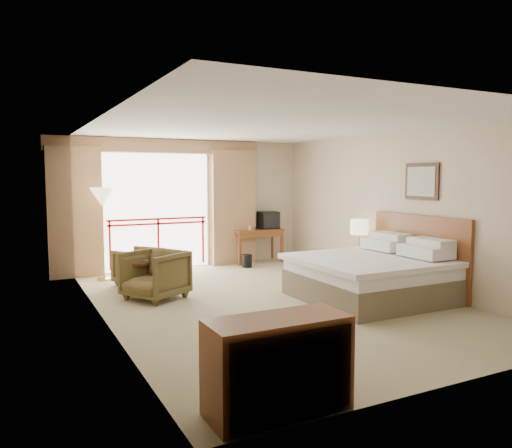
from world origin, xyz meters
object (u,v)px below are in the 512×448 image
desk (256,236)px  table_lamp (359,228)px  tv (268,220)px  armchair_far (139,284)px  nightstand (360,267)px  side_table (136,272)px  wastebasket (247,261)px  floor_lamp (102,201)px  bed (373,276)px  armchair_near (155,299)px  dresser (278,365)px

desk → table_lamp: bearing=-70.0°
table_lamp → tv: 2.69m
table_lamp → tv: (-0.49, 2.65, -0.05)m
desk → armchair_far: (-2.94, -1.16, -0.58)m
nightstand → armchair_far: bearing=153.2°
table_lamp → side_table: 4.08m
wastebasket → floor_lamp: 3.24m
table_lamp → bed: bearing=-119.7°
tv → armchair_near: size_ratio=0.51×
desk → floor_lamp: size_ratio=0.66×
bed → armchair_near: size_ratio=2.50×
table_lamp → floor_lamp: (-4.22, 2.20, 0.49)m
tv → wastebasket: (-0.78, -0.49, -0.80)m
wastebasket → nightstand: bearing=-60.1°
bed → tv: tv is taller
tv → side_table: (-3.47, -1.86, -0.57)m
nightstand → armchair_far: size_ratio=0.74×
bed → table_lamp: 1.54m
armchair_near → side_table: bearing=174.1°
tv → wastebasket: size_ratio=1.57×
wastebasket → armchair_far: armchair_far is taller
desk → armchair_far: size_ratio=1.58×
bed → table_lamp: size_ratio=3.62×
desk → tv: bearing=-6.8°
tv → wastebasket: tv is taller
armchair_far → armchair_near: bearing=49.4°
bed → wastebasket: 3.44m
side_table → armchair_near: bearing=-66.8°
table_lamp → side_table: table_lamp is taller
nightstand → armchair_near: size_ratio=0.63×
armchair_near → dresser: 4.22m
bed → side_table: bearing=148.3°
side_table → dresser: 4.65m
desk → tv: (0.30, -0.06, 0.36)m
nightstand → armchair_far: 4.06m
floor_lamp → armchair_far: bearing=-53.3°
desk → side_table: desk is taller
bed → desk: 3.94m
floor_lamp → dresser: 6.17m
desk → armchair_near: bearing=-137.7°
bed → nightstand: bearing=59.3°
side_table → desk: bearing=31.2°
tv → armchair_far: (-3.24, -1.10, -0.94)m
bed → armchair_far: 4.12m
side_table → floor_lamp: (-0.27, 1.42, 1.11)m
table_lamp → wastebasket: bearing=120.5°
table_lamp → tv: bearing=100.4°
desk → armchair_near: size_ratio=1.34×
tv → floor_lamp: (-3.73, -0.45, 0.55)m
armchair_near → desk: bearing=99.5°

